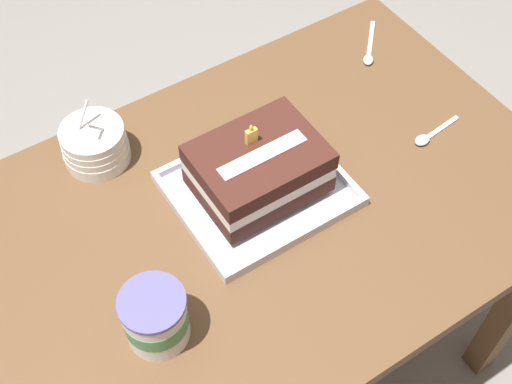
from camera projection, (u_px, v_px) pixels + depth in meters
ground_plane at (254, 369)px, 1.90m from camera, size 8.00×8.00×0.00m
dining_table at (254, 242)px, 1.37m from camera, size 1.20×0.76×0.77m
foil_tray at (258, 190)px, 1.30m from camera, size 0.32×0.28×0.02m
birthday_cake at (258, 168)px, 1.25m from camera, size 0.23×0.18×0.15m
bowl_stack at (95, 144)px, 1.33m from camera, size 0.13×0.13×0.13m
ice_cream_tub at (155, 317)px, 1.09m from camera, size 0.11×0.11×0.11m
serving_spoon_near_tray at (426, 138)px, 1.39m from camera, size 0.13×0.03×0.01m
serving_spoon_by_bowls at (369, 53)px, 1.54m from camera, size 0.12×0.12×0.01m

